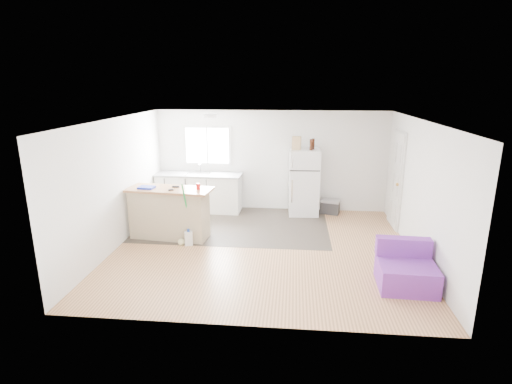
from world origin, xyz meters
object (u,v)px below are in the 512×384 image
(peninsula, at_px, (170,213))
(cardboard_box, at_px, (297,143))
(kitchen_cabinets, at_px, (199,192))
(purple_seat, at_px, (406,270))
(red_cup, at_px, (198,186))
(refrigerator, at_px, (304,182))
(cooler, at_px, (330,206))
(mop, at_px, (183,233))
(blue_tray, at_px, (146,187))
(bottle_left, at_px, (311,145))
(bottle_right, at_px, (313,144))
(cleaner_jug, at_px, (189,238))

(peninsula, height_order, cardboard_box, cardboard_box)
(kitchen_cabinets, xyz_separation_m, purple_seat, (4.00, -3.38, -0.22))
(peninsula, height_order, red_cup, red_cup)
(purple_seat, bearing_deg, refrigerator, 116.45)
(cooler, bearing_deg, peninsula, -134.82)
(mop, bearing_deg, blue_tray, 173.74)
(peninsula, height_order, bottle_left, bottle_left)
(red_cup, bearing_deg, bottle_right, 38.00)
(peninsula, distance_m, mop, 0.58)
(cleaner_jug, bearing_deg, kitchen_cabinets, 83.75)
(peninsula, bearing_deg, refrigerator, 38.88)
(bottle_right, bearing_deg, cleaner_jug, -138.35)
(blue_tray, xyz_separation_m, bottle_left, (3.24, 1.68, 0.64))
(cleaner_jug, relative_size, blue_tray, 1.09)
(red_cup, xyz_separation_m, blue_tray, (-1.03, -0.02, -0.04))
(red_cup, distance_m, cardboard_box, 2.61)
(kitchen_cabinets, relative_size, blue_tray, 6.91)
(peninsula, height_order, cooler, peninsula)
(peninsula, xyz_separation_m, cooler, (3.33, 1.84, -0.34))
(refrigerator, relative_size, mop, 1.26)
(peninsula, height_order, bottle_right, bottle_right)
(refrigerator, distance_m, cleaner_jug, 3.14)
(kitchen_cabinets, height_order, mop, mop)
(cooler, relative_size, cleaner_jug, 1.55)
(kitchen_cabinets, distance_m, peninsula, 1.78)
(purple_seat, distance_m, cardboard_box, 3.98)
(cooler, relative_size, bottle_left, 2.04)
(red_cup, xyz_separation_m, bottle_right, (2.26, 1.77, 0.59))
(mop, height_order, cardboard_box, cardboard_box)
(red_cup, bearing_deg, blue_tray, -178.87)
(blue_tray, bearing_deg, cooler, 26.57)
(purple_seat, xyz_separation_m, blue_tray, (-4.61, 1.57, 0.79))
(blue_tray, bearing_deg, cleaner_jug, -21.07)
(blue_tray, bearing_deg, kitchen_cabinets, 71.51)
(refrigerator, relative_size, bottle_left, 6.19)
(refrigerator, distance_m, cooler, 0.89)
(refrigerator, relative_size, purple_seat, 1.79)
(peninsula, relative_size, cleaner_jug, 5.22)
(refrigerator, distance_m, purple_seat, 3.72)
(bottle_left, bearing_deg, bottle_right, 66.69)
(bottle_right, bearing_deg, bottle_left, -113.31)
(cooler, distance_m, bottle_left, 1.60)
(peninsula, distance_m, bottle_left, 3.46)
(cleaner_jug, height_order, blue_tray, blue_tray)
(refrigerator, bearing_deg, kitchen_cabinets, 176.85)
(peninsula, xyz_separation_m, bottle_right, (2.87, 1.75, 1.16))
(kitchen_cabinets, distance_m, mop, 2.15)
(red_cup, relative_size, cardboard_box, 0.40)
(refrigerator, xyz_separation_m, red_cup, (-2.08, -1.77, 0.30))
(kitchen_cabinets, xyz_separation_m, cleaner_jug, (0.29, -2.15, -0.33))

